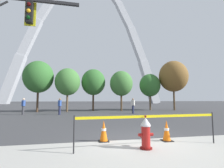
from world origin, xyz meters
TOP-DOWN VIEW (x-y plane):
  - ground_plane at (0.00, 0.00)m, footprint 240.00×240.00m
  - fire_hydrant at (-0.21, -0.94)m, footprint 0.46×0.48m
  - caution_tape_barrier at (-0.02, -0.88)m, footprint 4.63×0.22m
  - traffic_cone_by_hydrant at (0.88, -0.21)m, footprint 0.36×0.36m
  - traffic_cone_mid_sidewalk at (-1.32, 0.16)m, footprint 0.36×0.36m
  - monument_arch at (0.00, 52.49)m, footprint 55.26×2.97m
  - tree_far_left at (-7.02, 14.98)m, footprint 3.47×3.47m
  - tree_left_mid at (-3.63, 14.75)m, footprint 3.00×3.00m
  - tree_center_left at (-0.42, 15.83)m, footprint 3.12×3.12m
  - tree_center_right at (3.15, 14.92)m, footprint 2.97×2.97m
  - tree_right_mid at (7.43, 15.57)m, footprint 2.87×2.87m
  - tree_far_right at (10.55, 14.71)m, footprint 3.89×3.89m
  - pedestrian_walking_left at (-7.47, 11.53)m, footprint 0.38×0.38m
  - pedestrian_standing_center at (-4.05, 10.97)m, footprint 0.31×0.39m
  - pedestrian_walking_right at (3.35, 10.85)m, footprint 0.38×0.38m

SIDE VIEW (x-z plane):
  - ground_plane at x=0.00m, z-range 0.00..0.00m
  - traffic_cone_by_hydrant at x=0.88m, z-range -0.01..0.72m
  - traffic_cone_mid_sidewalk at x=-1.32m, z-range -0.01..0.72m
  - fire_hydrant at x=-0.21m, z-range -0.03..0.96m
  - caution_tape_barrier at x=-0.02m, z-range 0.17..1.21m
  - pedestrian_walking_left at x=-7.47m, z-range 0.02..1.61m
  - pedestrian_standing_center at x=-4.05m, z-range 0.02..1.61m
  - pedestrian_walking_right at x=3.35m, z-range 0.02..1.61m
  - tree_right_mid at x=7.43m, z-range 0.92..5.95m
  - tree_center_right at x=3.15m, z-range 0.95..6.15m
  - tree_left_mid at x=-3.63m, z-range 0.97..6.22m
  - tree_center_left at x=-0.42m, z-range 1.00..6.47m
  - tree_far_left at x=-7.02m, z-range 1.12..7.18m
  - tree_far_right at x=10.55m, z-range 1.26..8.07m
  - monument_arch at x=0.00m, z-range -2.99..45.94m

